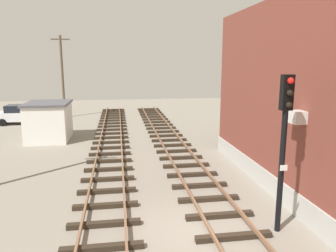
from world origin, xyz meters
TOP-DOWN VIEW (x-y plane):
  - ground_plane at (0.00, 0.00)m, footprint 80.00×80.00m
  - track_near_building at (1.07, 0.00)m, footprint 2.50×58.31m
  - track_centre at (-3.04, 0.00)m, footprint 2.50×58.31m
  - signal_mast at (2.70, -0.44)m, footprint 0.36×0.40m
  - control_hut at (-7.45, 14.25)m, footprint 3.00×3.80m
  - parked_car_white at (-11.38, 21.21)m, footprint 4.20×2.04m
  - utility_pole_far at (-7.95, 24.32)m, footprint 1.80×0.24m

SIDE VIEW (x-z plane):
  - ground_plane at x=0.00m, z-range 0.00..0.00m
  - track_near_building at x=1.07m, z-range -0.03..0.29m
  - track_centre at x=-3.04m, z-range -0.03..0.29m
  - parked_car_white at x=-11.38m, z-range 0.02..1.78m
  - control_hut at x=-7.45m, z-range 0.01..2.77m
  - signal_mast at x=2.70m, z-range 0.67..5.84m
  - utility_pole_far at x=-7.95m, z-range 0.19..8.41m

